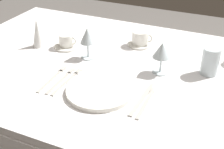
# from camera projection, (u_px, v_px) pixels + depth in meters

# --- Properties ---
(dining_table) EXTENTS (1.80, 1.11, 0.74)m
(dining_table) POSITION_uv_depth(u_px,v_px,m) (125.00, 84.00, 1.44)
(dining_table) COLOR white
(dining_table) RESTS_ON ground
(dinner_plate) EXTENTS (0.27, 0.27, 0.02)m
(dinner_plate) POSITION_uv_depth(u_px,v_px,m) (100.00, 91.00, 1.22)
(dinner_plate) COLOR white
(dinner_plate) RESTS_ON dining_table
(fork_outer) EXTENTS (0.02, 0.23, 0.00)m
(fork_outer) POSITION_uv_depth(u_px,v_px,m) (68.00, 81.00, 1.30)
(fork_outer) COLOR beige
(fork_outer) RESTS_ON dining_table
(fork_inner) EXTENTS (0.02, 0.22, 0.00)m
(fork_inner) POSITION_uv_depth(u_px,v_px,m) (62.00, 80.00, 1.31)
(fork_inner) COLOR beige
(fork_inner) RESTS_ON dining_table
(fork_salad) EXTENTS (0.03, 0.22, 0.00)m
(fork_salad) POSITION_uv_depth(u_px,v_px,m) (53.00, 78.00, 1.32)
(fork_salad) COLOR beige
(fork_salad) RESTS_ON dining_table
(dinner_knife) EXTENTS (0.02, 0.24, 0.00)m
(dinner_knife) POSITION_uv_depth(u_px,v_px,m) (141.00, 99.00, 1.19)
(dinner_knife) COLOR beige
(dinner_knife) RESTS_ON dining_table
(spoon_soup) EXTENTS (0.03, 0.22, 0.01)m
(spoon_soup) POSITION_uv_depth(u_px,v_px,m) (148.00, 98.00, 1.19)
(spoon_soup) COLOR beige
(spoon_soup) RESTS_ON dining_table
(saucer_left) EXTENTS (0.13, 0.13, 0.01)m
(saucer_left) POSITION_uv_depth(u_px,v_px,m) (140.00, 44.00, 1.61)
(saucer_left) COLOR white
(saucer_left) RESTS_ON dining_table
(coffee_cup_left) EXTENTS (0.11, 0.09, 0.07)m
(coffee_cup_left) POSITION_uv_depth(u_px,v_px,m) (141.00, 37.00, 1.59)
(coffee_cup_left) COLOR white
(coffee_cup_left) RESTS_ON saucer_left
(saucer_far) EXTENTS (0.13, 0.13, 0.01)m
(saucer_far) POSITION_uv_depth(u_px,v_px,m) (67.00, 46.00, 1.59)
(saucer_far) COLOR white
(saucer_far) RESTS_ON dining_table
(coffee_cup_far) EXTENTS (0.10, 0.08, 0.06)m
(coffee_cup_far) POSITION_uv_depth(u_px,v_px,m) (67.00, 40.00, 1.57)
(coffee_cup_far) COLOR white
(coffee_cup_far) RESTS_ON saucer_far
(wine_glass_centre) EXTENTS (0.07, 0.07, 0.15)m
(wine_glass_centre) POSITION_uv_depth(u_px,v_px,m) (87.00, 37.00, 1.43)
(wine_glass_centre) COLOR silver
(wine_glass_centre) RESTS_ON dining_table
(wine_glass_left) EXTENTS (0.08, 0.08, 0.15)m
(wine_glass_left) POSITION_uv_depth(u_px,v_px,m) (162.00, 52.00, 1.31)
(wine_glass_left) COLOR silver
(wine_glass_left) RESTS_ON dining_table
(drink_tumbler) EXTENTS (0.08, 0.08, 0.12)m
(drink_tumbler) POSITION_uv_depth(u_px,v_px,m) (210.00, 63.00, 1.33)
(drink_tumbler) COLOR silver
(drink_tumbler) RESTS_ON dining_table
(napkin_folded) EXTENTS (0.06, 0.06, 0.15)m
(napkin_folded) POSITION_uv_depth(u_px,v_px,m) (38.00, 33.00, 1.56)
(napkin_folded) COLOR white
(napkin_folded) RESTS_ON dining_table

